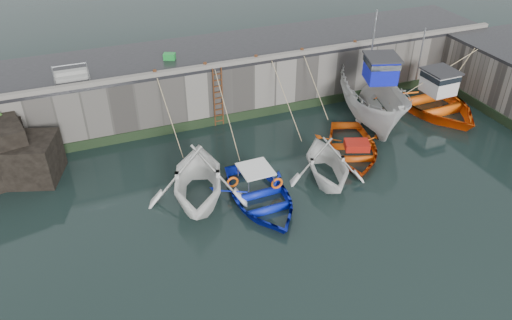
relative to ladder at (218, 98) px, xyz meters
name	(u,v)px	position (x,y,z in m)	size (l,w,h in m)	color
ground	(348,233)	(2.00, -9.91, -1.59)	(120.00, 120.00, 0.00)	black
quay_back	(238,74)	(2.00, 2.59, -0.09)	(30.00, 5.00, 3.00)	slate
road_back	(238,47)	(2.00, 2.59, 1.49)	(30.00, 5.00, 0.16)	black
kerb_back	(253,60)	(2.00, 0.24, 1.67)	(30.00, 0.30, 0.20)	slate
algae_back	(254,114)	(2.00, 0.05, -1.34)	(30.00, 0.08, 0.50)	black
ladder	(218,98)	(0.00, 0.00, 0.00)	(0.51, 0.08, 3.20)	#3F1E0F
boat_near_white	(199,198)	(-2.74, -5.69, -1.59)	(4.42, 5.13, 2.70)	white
boat_near_white_rope	(176,149)	(-2.74, -1.55, -1.59)	(0.04, 4.18, 3.10)	tan
boat_near_blue	(260,201)	(-0.41, -6.84, -1.59)	(3.57, 5.00, 1.04)	#0C1EB6
boat_near_blue_rope	(225,146)	(-0.41, -2.13, -1.59)	(0.04, 5.13, 3.10)	tan
boat_near_blacktrim	(325,178)	(2.94, -6.34, -1.59)	(3.66, 4.24, 2.24)	silver
boat_near_blacktrim_rope	(285,131)	(2.94, -1.87, -1.59)	(0.04, 4.70, 3.10)	tan
boat_near_navy	(352,152)	(5.14, -4.89, -1.59)	(3.46, 4.85, 1.00)	#DC4C0B
boat_near_navy_rope	(316,118)	(5.14, -1.15, -1.59)	(0.04, 3.59, 3.10)	tan
boat_far_white	(373,99)	(7.74, -2.36, -0.39)	(4.85, 7.94, 5.88)	silver
boat_far_orange	(428,99)	(11.50, -2.25, -1.12)	(5.33, 7.31, 4.48)	#FF5F0D
fish_crate	(169,56)	(-1.89, 2.05, 1.73)	(0.59, 0.38, 0.32)	#198B30
railing	(71,75)	(-6.75, 1.33, 1.77)	(1.60, 1.05, 1.00)	#A5A8AD
bollard_a	(155,73)	(-3.00, 0.34, 1.71)	(0.18, 0.18, 0.28)	#3F1E0F
bollard_b	(205,65)	(-0.50, 0.34, 1.71)	(0.18, 0.18, 0.28)	#3F1E0F
bollard_c	(256,58)	(2.20, 0.34, 1.71)	(0.18, 0.18, 0.28)	#3F1E0F
bollard_d	(302,51)	(4.80, 0.34, 1.71)	(0.18, 0.18, 0.28)	#3F1E0F
bollard_e	(355,43)	(8.00, 0.34, 1.71)	(0.18, 0.18, 0.28)	#3F1E0F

